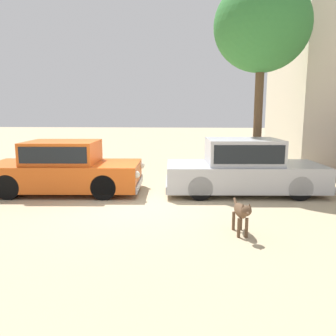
% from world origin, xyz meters
% --- Properties ---
extents(ground_plane, '(80.00, 80.00, 0.00)m').
position_xyz_m(ground_plane, '(0.00, 0.00, 0.00)').
color(ground_plane, tan).
extents(parked_sedan_nearest, '(4.43, 2.03, 1.47)m').
position_xyz_m(parked_sedan_nearest, '(-2.09, 1.17, 0.72)').
color(parked_sedan_nearest, '#D15619').
rests_on(parked_sedan_nearest, ground_plane).
extents(parked_sedan_second, '(4.54, 2.07, 1.53)m').
position_xyz_m(parked_sedan_second, '(2.97, 1.43, 0.75)').
color(parked_sedan_second, '#B2B5BA').
rests_on(parked_sedan_second, ground_plane).
extents(stray_dog_spotted, '(0.27, 1.02, 0.69)m').
position_xyz_m(stray_dog_spotted, '(2.43, -1.92, 0.45)').
color(stray_dog_spotted, brown).
rests_on(stray_dog_spotted, ground_plane).
extents(acacia_tree_left, '(2.93, 2.64, 6.25)m').
position_xyz_m(acacia_tree_left, '(3.61, 2.93, 4.82)').
color(acacia_tree_left, brown).
rests_on(acacia_tree_left, ground_plane).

